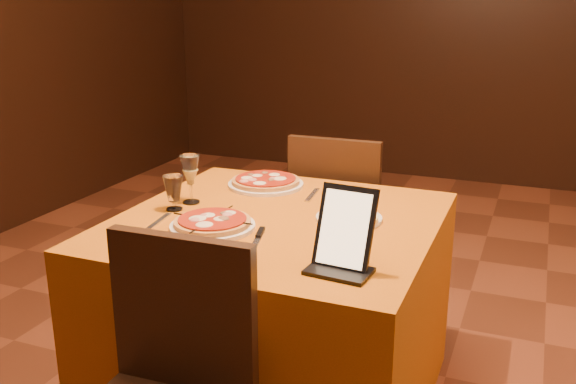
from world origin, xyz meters
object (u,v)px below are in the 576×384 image
at_px(pizza_far, 266,183).
at_px(water_glass, 174,193).
at_px(wine_glass, 190,179).
at_px(tablet, 345,228).
at_px(main_table, 278,314).
at_px(pizza_near, 213,224).
at_px(chair_main_far, 344,224).

relative_size(pizza_far, water_glass, 2.40).
height_order(wine_glass, tablet, tablet).
xyz_separation_m(main_table, pizza_near, (-0.17, -0.17, 0.39)).
bearing_deg(pizza_far, pizza_near, -86.03).
distance_m(pizza_far, tablet, 0.87).
bearing_deg(tablet, water_glass, 165.50).
xyz_separation_m(pizza_near, tablet, (0.51, -0.14, 0.10)).
height_order(wine_glass, water_glass, wine_glass).
height_order(pizza_far, water_glass, water_glass).
bearing_deg(pizza_near, chair_main_far, 80.60).
relative_size(wine_glass, tablet, 0.78).
bearing_deg(wine_glass, chair_main_far, 64.55).
bearing_deg(chair_main_far, main_table, 88.95).
height_order(chair_main_far, wine_glass, wine_glass).
bearing_deg(wine_glass, water_glass, -99.43).
xyz_separation_m(pizza_near, water_glass, (-0.22, 0.12, 0.05)).
relative_size(water_glass, tablet, 0.53).
xyz_separation_m(pizza_near, wine_glass, (-0.21, 0.22, 0.08)).
distance_m(main_table, water_glass, 0.59).
relative_size(wine_glass, water_glass, 1.46).
relative_size(pizza_far, wine_glass, 1.65).
xyz_separation_m(wine_glass, tablet, (0.72, -0.36, 0.03)).
relative_size(chair_main_far, pizza_far, 2.91).
xyz_separation_m(chair_main_far, water_glass, (-0.39, -0.88, 0.36)).
bearing_deg(water_glass, tablet, -19.78).
relative_size(chair_main_far, water_glass, 7.00).
distance_m(pizza_near, tablet, 0.54).
xyz_separation_m(pizza_near, pizza_far, (-0.04, 0.53, 0.00)).
bearing_deg(chair_main_far, tablet, 105.73).
height_order(main_table, water_glass, water_glass).
height_order(main_table, wine_glass, wine_glass).
bearing_deg(water_glass, main_table, 7.52).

